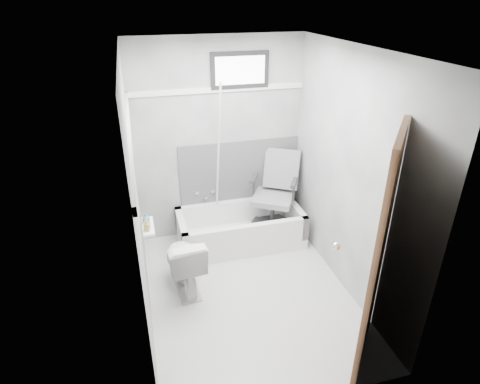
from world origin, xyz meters
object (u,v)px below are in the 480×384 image
object	(u,v)px
door	(434,276)
soap_bottle_a	(147,225)
soap_bottle_b	(146,218)
office_chair	(273,193)
toilet	(184,262)
bathtub	(240,227)

from	to	relation	value
door	soap_bottle_a	size ratio (longest dim) A/B	18.41
soap_bottle_a	soap_bottle_b	distance (m)	0.14
soap_bottle_a	soap_bottle_b	xyz separation A→B (m)	(0.00, 0.14, -0.01)
soap_bottle_b	office_chair	bearing A→B (deg)	28.63
toilet	soap_bottle_b	bearing A→B (deg)	13.42
bathtub	toilet	xyz separation A→B (m)	(-0.78, -0.68, 0.11)
office_chair	door	bearing A→B (deg)	-49.12
soap_bottle_b	toilet	bearing A→B (deg)	18.33
office_chair	toilet	xyz separation A→B (m)	(-1.21, -0.73, -0.28)
soap_bottle_a	office_chair	bearing A→B (deg)	32.51
bathtub	soap_bottle_b	size ratio (longest dim) A/B	15.99
office_chair	toilet	world-z (taller)	office_chair
bathtub	office_chair	distance (m)	0.58
bathtub	office_chair	world-z (taller)	office_chair
toilet	bathtub	bearing A→B (deg)	-143.98
toilet	soap_bottle_a	size ratio (longest dim) A/B	6.09
office_chair	soap_bottle_b	bearing A→B (deg)	-120.34
soap_bottle_a	soap_bottle_b	size ratio (longest dim) A/B	1.16
bathtub	toilet	distance (m)	1.04
bathtub	soap_bottle_b	bearing A→B (deg)	-144.57
office_chair	bathtub	bearing A→B (deg)	-142.27
office_chair	toilet	distance (m)	1.44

